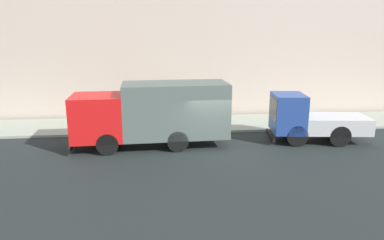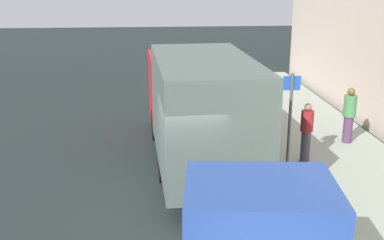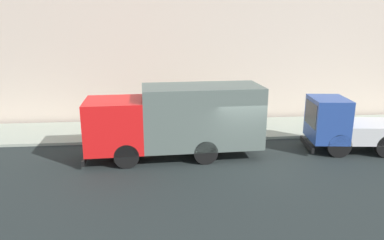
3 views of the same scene
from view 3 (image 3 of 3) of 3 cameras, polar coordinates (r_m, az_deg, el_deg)
name	(u,v)px [view 3 (image 3 of 3)]	position (r m, az deg, el deg)	size (l,w,h in m)	color
ground	(246,162)	(15.82, 8.53, -6.63)	(80.00, 80.00, 0.00)	#1F2626
sidewalk	(225,128)	(20.36, 5.29, -1.34)	(3.88, 30.00, 0.14)	#99A293
building_facade	(220,38)	(21.95, 4.43, 12.76)	(0.50, 30.00, 9.85)	beige
large_utility_truck	(178,119)	(15.82, -2.29, 0.18)	(2.70, 7.80, 3.18)	red
small_flatbed_truck	(352,126)	(18.28, 23.90, -0.91)	(2.55, 5.19, 2.51)	#264594
pedestrian_walking	(185,117)	(18.87, -1.14, 0.42)	(0.41, 0.41, 1.69)	#3F3D4A
pedestrian_standing	(156,110)	(20.59, -5.68, 1.66)	(0.53, 0.53, 1.74)	#503457
traffic_cone_orange	(89,131)	(19.17, -15.95, -1.72)	(0.44, 0.44, 0.63)	orange
street_sign_post	(199,108)	(18.10, 1.10, 1.97)	(0.44, 0.08, 2.66)	#4C5156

